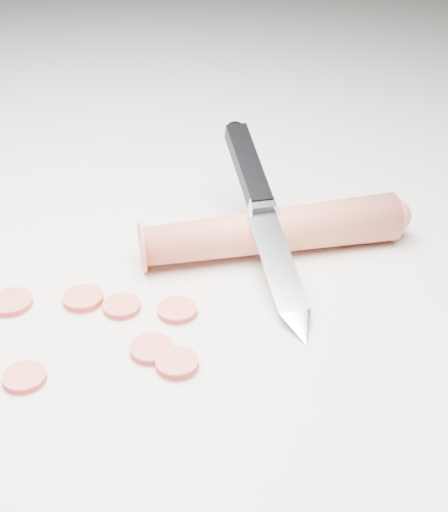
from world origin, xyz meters
The scene contains 10 objects.
ground centered at (0.00, 0.00, 0.00)m, with size 2.40×2.40×0.00m, color silver.
carrot centered at (0.04, 0.11, 0.02)m, with size 0.04×0.04×0.23m, color #E26448.
carrot_slice_0 centered at (-0.10, -0.06, 0.00)m, with size 0.03×0.03×0.01m, color #F1634C.
carrot_slice_1 centered at (-0.03, -0.12, 0.00)m, with size 0.03×0.03×0.01m, color #F1634C.
carrot_slice_2 centered at (0.02, -0.01, 0.00)m, with size 0.03×0.03×0.01m, color #F1634C.
carrot_slice_3 centered at (-0.02, -0.02, 0.00)m, with size 0.03×0.03×0.01m, color #F1634C.
carrot_slice_4 centered at (0.05, -0.06, 0.00)m, with size 0.03×0.03×0.01m, color #F1634C.
carrot_slice_5 centered at (-0.05, -0.03, 0.00)m, with size 0.03×0.03×0.01m, color #F1634C.
carrot_slice_6 centered at (0.03, -0.05, 0.00)m, with size 0.03×0.03×0.01m, color #F1634C.
kitchen_knife centered at (0.04, 0.10, 0.04)m, with size 0.18×0.19×0.09m, color silver, non-canonical shape.
Camera 1 is at (0.27, -0.37, 0.34)m, focal length 50.00 mm.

